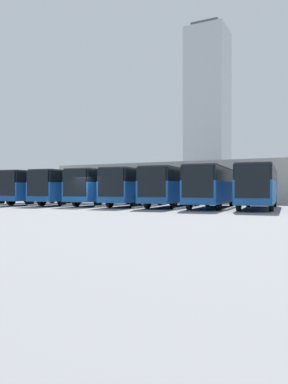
{
  "coord_description": "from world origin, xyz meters",
  "views": [
    {
      "loc": [
        -17.61,
        24.33,
        1.47
      ],
      "look_at": [
        -2.64,
        -5.34,
        1.28
      ],
      "focal_mm": 35.0,
      "sensor_mm": 36.0,
      "label": 1
    }
  ],
  "objects_px": {
    "bus_2": "(173,186)",
    "bus_6": "(42,186)",
    "bus_4": "(104,186)",
    "bus_0": "(258,185)",
    "bus_7": "(14,187)",
    "bus_3": "(137,186)",
    "bus_1": "(212,186)",
    "bus_5": "(71,186)"
  },
  "relations": [
    {
      "from": "bus_2",
      "to": "bus_4",
      "type": "relative_size",
      "value": 1.0
    },
    {
      "from": "bus_5",
      "to": "bus_7",
      "type": "distance_m",
      "value": 7.16
    },
    {
      "from": "bus_4",
      "to": "bus_1",
      "type": "bearing_deg",
      "value": 171.22
    },
    {
      "from": "bus_2",
      "to": "bus_3",
      "type": "xyz_separation_m",
      "value": [
        3.57,
        -0.17,
        0.0
      ]
    },
    {
      "from": "bus_2",
      "to": "bus_3",
      "type": "relative_size",
      "value": 1.0
    },
    {
      "from": "bus_0",
      "to": "bus_2",
      "type": "distance_m",
      "value": 7.15
    },
    {
      "from": "bus_2",
      "to": "bus_7",
      "type": "relative_size",
      "value": 1.0
    },
    {
      "from": "bus_0",
      "to": "bus_4",
      "type": "relative_size",
      "value": 1.0
    },
    {
      "from": "bus_3",
      "to": "bus_7",
      "type": "relative_size",
      "value": 1.0
    },
    {
      "from": "bus_2",
      "to": "bus_6",
      "type": "height_order",
      "value": "same"
    },
    {
      "from": "bus_1",
      "to": "bus_4",
      "type": "height_order",
      "value": "same"
    },
    {
      "from": "bus_1",
      "to": "bus_4",
      "type": "distance_m",
      "value": 10.74
    },
    {
      "from": "bus_0",
      "to": "bus_7",
      "type": "distance_m",
      "value": 25.02
    },
    {
      "from": "bus_4",
      "to": "bus_6",
      "type": "height_order",
      "value": "same"
    },
    {
      "from": "bus_4",
      "to": "bus_6",
      "type": "relative_size",
      "value": 1.0
    },
    {
      "from": "bus_4",
      "to": "bus_7",
      "type": "relative_size",
      "value": 1.0
    },
    {
      "from": "bus_5",
      "to": "bus_0",
      "type": "bearing_deg",
      "value": 174.57
    },
    {
      "from": "bus_2",
      "to": "bus_3",
      "type": "distance_m",
      "value": 3.58
    },
    {
      "from": "bus_1",
      "to": "bus_6",
      "type": "xyz_separation_m",
      "value": [
        17.87,
        0.09,
        0.0
      ]
    },
    {
      "from": "bus_3",
      "to": "bus_6",
      "type": "distance_m",
      "value": 10.73
    },
    {
      "from": "bus_3",
      "to": "bus_6",
      "type": "relative_size",
      "value": 1.0
    },
    {
      "from": "bus_3",
      "to": "bus_7",
      "type": "height_order",
      "value": "same"
    },
    {
      "from": "bus_4",
      "to": "bus_6",
      "type": "distance_m",
      "value": 7.18
    },
    {
      "from": "bus_0",
      "to": "bus_7",
      "type": "bearing_deg",
      "value": -4.43
    },
    {
      "from": "bus_4",
      "to": "bus_3",
      "type": "bearing_deg",
      "value": 171.76
    },
    {
      "from": "bus_6",
      "to": "bus_3",
      "type": "bearing_deg",
      "value": 177.12
    },
    {
      "from": "bus_1",
      "to": "bus_3",
      "type": "relative_size",
      "value": 1.0
    },
    {
      "from": "bus_0",
      "to": "bus_6",
      "type": "bearing_deg",
      "value": -4.77
    },
    {
      "from": "bus_0",
      "to": "bus_3",
      "type": "relative_size",
      "value": 1.0
    },
    {
      "from": "bus_5",
      "to": "bus_2",
      "type": "bearing_deg",
      "value": 174.86
    },
    {
      "from": "bus_1",
      "to": "bus_6",
      "type": "height_order",
      "value": "same"
    },
    {
      "from": "bus_5",
      "to": "bus_6",
      "type": "height_order",
      "value": "same"
    },
    {
      "from": "bus_1",
      "to": "bus_5",
      "type": "bearing_deg",
      "value": -6.3
    },
    {
      "from": "bus_1",
      "to": "bus_3",
      "type": "bearing_deg",
      "value": -9.04
    },
    {
      "from": "bus_5",
      "to": "bus_7",
      "type": "height_order",
      "value": "same"
    },
    {
      "from": "bus_3",
      "to": "bus_1",
      "type": "bearing_deg",
      "value": 170.96
    },
    {
      "from": "bus_1",
      "to": "bus_7",
      "type": "xyz_separation_m",
      "value": [
        21.44,
        0.3,
        0.0
      ]
    },
    {
      "from": "bus_4",
      "to": "bus_7",
      "type": "xyz_separation_m",
      "value": [
        10.72,
        0.88,
        0.0
      ]
    },
    {
      "from": "bus_2",
      "to": "bus_7",
      "type": "bearing_deg",
      "value": -3.86
    },
    {
      "from": "bus_0",
      "to": "bus_7",
      "type": "relative_size",
      "value": 1.0
    },
    {
      "from": "bus_1",
      "to": "bus_5",
      "type": "xyz_separation_m",
      "value": [
        14.29,
        -0.16,
        0.0
      ]
    },
    {
      "from": "bus_4",
      "to": "bus_5",
      "type": "bearing_deg",
      "value": 1.09
    }
  ]
}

